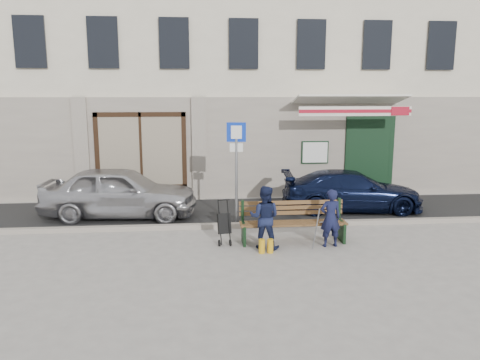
{
  "coord_description": "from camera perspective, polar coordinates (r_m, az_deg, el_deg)",
  "views": [
    {
      "loc": [
        -1.44,
        -9.75,
        3.33
      ],
      "look_at": [
        -0.41,
        1.6,
        1.2
      ],
      "focal_mm": 35.0,
      "sensor_mm": 36.0,
      "label": 1
    }
  ],
  "objects": [
    {
      "name": "car_navy",
      "position": [
        13.74,
        13.45,
        -1.28
      ],
      "size": [
        4.09,
        1.95,
        1.15
      ],
      "primitive_type": "imported",
      "rotation": [
        0.0,
        0.0,
        1.48
      ],
      "color": "black",
      "rests_on": "ground"
    },
    {
      "name": "asphalt_lane",
      "position": [
        13.36,
        1.19,
        -3.84
      ],
      "size": [
        60.0,
        3.2,
        0.01
      ],
      "primitive_type": "cube",
      "color": "#282828",
      "rests_on": "ground"
    },
    {
      "name": "curb",
      "position": [
        11.81,
        2.05,
        -5.5
      ],
      "size": [
        60.0,
        0.18,
        0.12
      ],
      "primitive_type": "cube",
      "color": "#9E9384",
      "rests_on": "ground"
    },
    {
      "name": "stroller",
      "position": [
        10.48,
        -1.94,
        -5.45
      ],
      "size": [
        0.33,
        0.43,
        0.98
      ],
      "rotation": [
        0.0,
        0.0,
        0.19
      ],
      "color": "black",
      "rests_on": "ground"
    },
    {
      "name": "woman",
      "position": [
        10.12,
        3.01,
        -4.56
      ],
      "size": [
        0.8,
        0.7,
        1.38
      ],
      "primitive_type": "imported",
      "rotation": [
        0.0,
        0.0,
        2.83
      ],
      "color": "#161D3D",
      "rests_on": "ground"
    },
    {
      "name": "ground",
      "position": [
        10.41,
        3.09,
        -8.09
      ],
      "size": [
        80.0,
        80.0,
        0.0
      ],
      "primitive_type": "plane",
      "color": "#9E9991",
      "rests_on": "ground"
    },
    {
      "name": "building",
      "position": [
        18.34,
        -0.65,
        15.73
      ],
      "size": [
        20.0,
        8.27,
        10.0
      ],
      "color": "beige",
      "rests_on": "ground"
    },
    {
      "name": "bench",
      "position": [
        10.61,
        6.25,
        -5.18
      ],
      "size": [
        2.4,
        1.17,
        0.98
      ],
      "color": "brown",
      "rests_on": "ground"
    },
    {
      "name": "car_silver",
      "position": [
        13.0,
        -14.43,
        -1.43
      ],
      "size": [
        4.23,
        1.98,
        1.4
      ],
      "primitive_type": "imported",
      "rotation": [
        0.0,
        0.0,
        1.49
      ],
      "color": "#B6B6BB",
      "rests_on": "ground"
    },
    {
      "name": "parking_sign",
      "position": [
        11.77,
        -0.45,
        2.82
      ],
      "size": [
        0.48,
        0.1,
        2.61
      ],
      "rotation": [
        0.0,
        0.0,
        -0.13
      ],
      "color": "gray",
      "rests_on": "ground"
    },
    {
      "name": "man",
      "position": [
        10.41,
        10.97,
        -4.57
      ],
      "size": [
        0.49,
        0.34,
        1.28
      ],
      "primitive_type": "imported",
      "rotation": [
        0.0,
        0.0,
        3.22
      ],
      "color": "#131735",
      "rests_on": "ground"
    }
  ]
}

